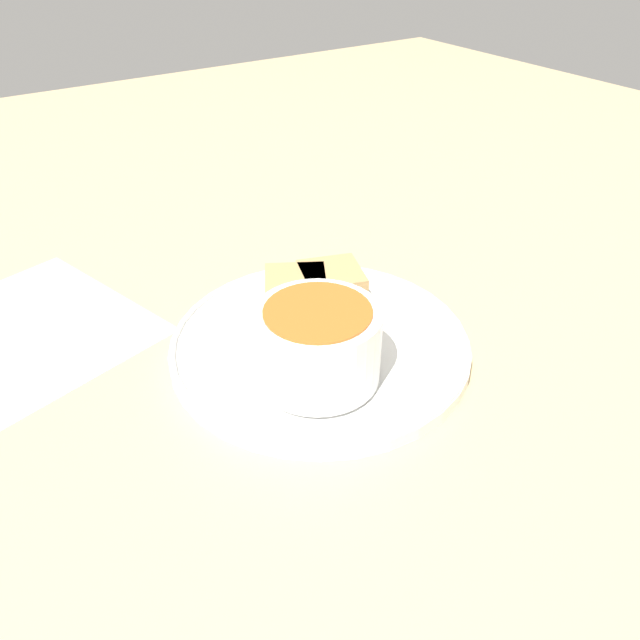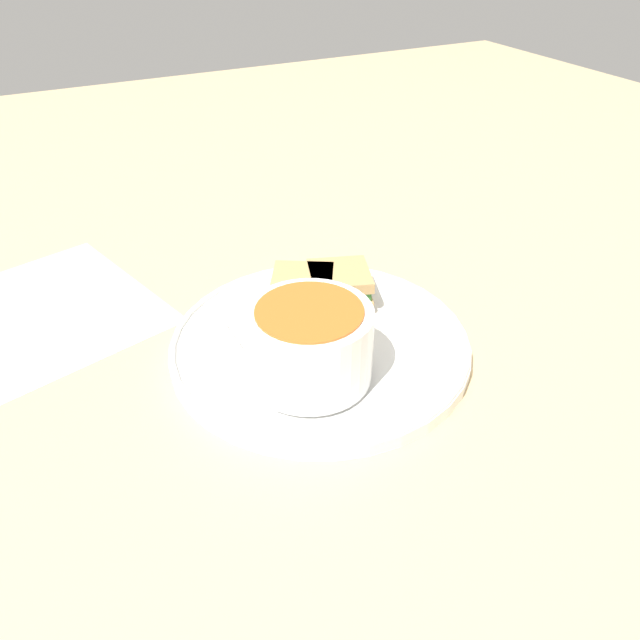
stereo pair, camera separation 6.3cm
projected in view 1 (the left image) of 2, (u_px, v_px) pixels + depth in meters
ground_plane at (320, 351)px, 0.65m from camera, size 2.40×2.40×0.00m
plate at (320, 343)px, 0.64m from camera, size 0.31×0.31×0.02m
soup_bowl at (318, 344)px, 0.57m from camera, size 0.12×0.12×0.07m
spoon at (260, 373)px, 0.58m from camera, size 0.11×0.02×0.01m
sandwich_half_near at (331, 284)px, 0.69m from camera, size 0.08×0.08×0.04m
sandwich_half_far at (296, 291)px, 0.68m from camera, size 0.09×0.09×0.04m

